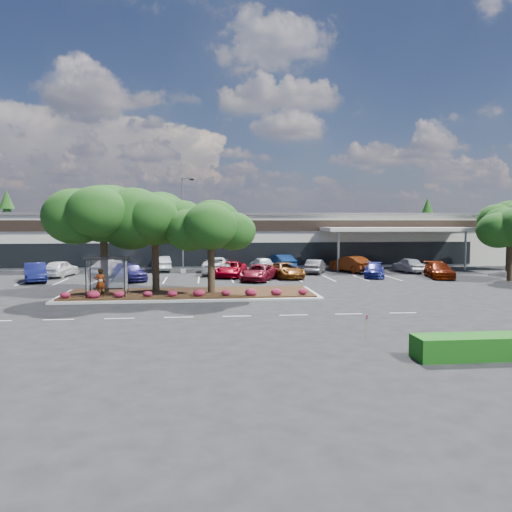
{
  "coord_description": "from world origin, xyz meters",
  "views": [
    {
      "loc": [
        -0.98,
        -31.43,
        5.29
      ],
      "look_at": [
        3.0,
        6.77,
        2.6
      ],
      "focal_mm": 35.0,
      "sensor_mm": 36.0,
      "label": 1
    }
  ],
  "objects": [
    {
      "name": "person_waiting",
      "position": [
        -7.91,
        2.54,
        1.19
      ],
      "size": [
        0.77,
        0.6,
        1.87
      ],
      "primitive_type": "imported",
      "rotation": [
        0.0,
        0.0,
        3.39
      ],
      "color": "#594C47",
      "rests_on": "landscape_island"
    },
    {
      "name": "car_1",
      "position": [
        -7.42,
        13.59,
        0.77
      ],
      "size": [
        3.53,
        4.86,
        1.54
      ],
      "primitive_type": "imported",
      "rotation": [
        0.0,
        0.0,
        0.43
      ],
      "color": "navy",
      "rests_on": "ground"
    },
    {
      "name": "ground",
      "position": [
        0.0,
        0.0,
        0.0
      ],
      "size": [
        160.0,
        160.0,
        0.0
      ],
      "primitive_type": "plane",
      "color": "black",
      "rests_on": "ground"
    },
    {
      "name": "car_12",
      "position": [
        0.22,
        18.37,
        0.85
      ],
      "size": [
        3.01,
        6.21,
        1.7
      ],
      "primitive_type": "imported",
      "rotation": [
        0.0,
        0.0,
        3.11
      ],
      "color": "white",
      "rests_on": "ground"
    },
    {
      "name": "car_9",
      "position": [
        -14.65,
        17.6,
        0.79
      ],
      "size": [
        2.79,
        4.93,
        1.58
      ],
      "primitive_type": "imported",
      "rotation": [
        0.0,
        0.0,
        2.93
      ],
      "color": "white",
      "rests_on": "ground"
    },
    {
      "name": "car_5",
      "position": [
        3.82,
        12.56,
        0.72
      ],
      "size": [
        4.22,
        5.71,
        1.44
      ],
      "primitive_type": "imported",
      "rotation": [
        0.0,
        0.0,
        -0.4
      ],
      "color": "maroon",
      "rests_on": "ground"
    },
    {
      "name": "car_13",
      "position": [
        5.03,
        20.42,
        0.78
      ],
      "size": [
        2.63,
        4.81,
        1.55
      ],
      "primitive_type": "imported",
      "rotation": [
        0.0,
        0.0,
        3.32
      ],
      "color": "silver",
      "rests_on": "ground"
    },
    {
      "name": "conifer_north_east",
      "position": [
        34.0,
        44.0,
        4.5
      ],
      "size": [
        3.96,
        3.96,
        9.0
      ],
      "primitive_type": "cone",
      "color": "#13380F",
      "rests_on": "ground"
    },
    {
      "name": "survey_stake",
      "position": [
        6.28,
        -9.88,
        0.7
      ],
      "size": [
        0.07,
        0.14,
        1.08
      ],
      "color": "#9E8752",
      "rests_on": "ground"
    },
    {
      "name": "island_tree_west",
      "position": [
        -8.0,
        4.5,
        4.21
      ],
      "size": [
        7.2,
        7.2,
        7.89
      ],
      "primitive_type": null,
      "color": "#13380F",
      "rests_on": "landscape_island"
    },
    {
      "name": "car_17",
      "position": [
        20.09,
        18.21,
        0.76
      ],
      "size": [
        2.21,
        4.62,
        1.52
      ],
      "primitive_type": "imported",
      "rotation": [
        0.0,
        0.0,
        3.24
      ],
      "color": "#B8BAC6",
      "rests_on": "ground"
    },
    {
      "name": "car_11",
      "position": [
        -5.57,
        22.05,
        0.8
      ],
      "size": [
        2.52,
        5.06,
        1.59
      ],
      "primitive_type": "imported",
      "rotation": [
        0.0,
        0.0,
        3.32
      ],
      "color": "silver",
      "rests_on": "ground"
    },
    {
      "name": "shrub_row",
      "position": [
        -2.0,
        1.9,
        0.51
      ],
      "size": [
        17.0,
        0.8,
        0.5
      ],
      "primitive_type": null,
      "color": "#9D2244",
      "rests_on": "landscape_island"
    },
    {
      "name": "landscape_island",
      "position": [
        -2.0,
        4.0,
        0.12
      ],
      "size": [
        18.0,
        6.0,
        0.26
      ],
      "color": "#ACABA6",
      "rests_on": "ground"
    },
    {
      "name": "car_6",
      "position": [
        6.59,
        14.27,
        0.71
      ],
      "size": [
        3.33,
        5.49,
        1.42
      ],
      "primitive_type": "imported",
      "rotation": [
        0.0,
        0.0,
        0.2
      ],
      "color": "brown",
      "rests_on": "ground"
    },
    {
      "name": "island_tree_east",
      "position": [
        -0.5,
        3.7,
        3.51
      ],
      "size": [
        5.8,
        5.8,
        6.5
      ],
      "primitive_type": null,
      "color": "#13380F",
      "rests_on": "landscape_island"
    },
    {
      "name": "bus_shelter",
      "position": [
        -7.5,
        2.95,
        2.31
      ],
      "size": [
        2.75,
        1.55,
        2.59
      ],
      "color": "black",
      "rests_on": "landscape_island"
    },
    {
      "name": "tree_east_near",
      "position": [
        26.0,
        10.0,
        3.25
      ],
      "size": [
        5.6,
        5.6,
        6.51
      ],
      "primitive_type": null,
      "color": "#13380F",
      "rests_on": "ground"
    },
    {
      "name": "retail_store",
      "position": [
        0.06,
        33.91,
        3.15
      ],
      "size": [
        80.4,
        25.2,
        6.25
      ],
      "color": "beige",
      "rests_on": "ground"
    },
    {
      "name": "car_15",
      "position": [
        10.24,
        18.08,
        0.71
      ],
      "size": [
        3.0,
        4.53,
        1.41
      ],
      "primitive_type": "imported",
      "rotation": [
        0.0,
        0.0,
        2.75
      ],
      "color": "#4E4C53",
      "rests_on": "ground"
    },
    {
      "name": "hedge_south_east",
      "position": [
        10.0,
        -13.5,
        0.45
      ],
      "size": [
        6.0,
        1.3,
        0.9
      ],
      "primitive_type": "cube",
      "color": "#18440C",
      "rests_on": "ground"
    },
    {
      "name": "car_4",
      "position": [
        1.55,
        15.7,
        0.73
      ],
      "size": [
        3.59,
        5.67,
        1.46
      ],
      "primitive_type": "imported",
      "rotation": [
        0.0,
        0.0,
        -0.24
      ],
      "color": "#9D0015",
      "rests_on": "ground"
    },
    {
      "name": "conifer_north_west",
      "position": [
        -30.0,
        46.0,
        5.0
      ],
      "size": [
        4.4,
        4.4,
        10.0
      ],
      "primitive_type": "cone",
      "color": "#13380F",
      "rests_on": "ground"
    },
    {
      "name": "car_0",
      "position": [
        -15.71,
        13.71,
        0.82
      ],
      "size": [
        3.31,
        5.28,
        1.64
      ],
      "primitive_type": "imported",
      "rotation": [
        0.0,
        0.0,
        0.34
      ],
      "color": "#141953",
      "rests_on": "ground"
    },
    {
      "name": "car_14",
      "position": [
        7.2,
        22.06,
        0.84
      ],
      "size": [
        3.05,
        5.38,
        1.68
      ],
      "primitive_type": "imported",
      "rotation": [
        0.0,
        0.0,
        3.41
      ],
      "color": "navy",
      "rests_on": "ground"
    },
    {
      "name": "car_2",
      "position": [
        -8.33,
        14.74,
        0.78
      ],
      "size": [
        2.09,
        4.65,
        1.55
      ],
      "primitive_type": "imported",
      "rotation": [
        0.0,
        0.0,
        0.06
      ],
      "color": "navy",
      "rests_on": "ground"
    },
    {
      "name": "island_tree_mid",
      "position": [
        -4.5,
        5.2,
        3.92
      ],
      "size": [
        6.6,
        6.6,
        7.32
      ],
      "primitive_type": null,
      "color": "#13380F",
      "rests_on": "landscape_island"
    },
    {
      "name": "tree_east_far",
      "position": [
        31.0,
        18.0,
        3.81
      ],
      "size": [
        6.4,
        6.4,
        7.62
      ],
      "primitive_type": null,
      "color": "#13380F",
      "rests_on": "ground"
    },
    {
      "name": "light_pole",
      "position": [
        -3.04,
        19.73,
        4.3
      ],
      "size": [
        1.38,
        0.86,
        9.71
      ],
      "rotation": [
        0.0,
        0.0,
        -0.42
      ],
      "color": "#ACABA6",
      "rests_on": "ground"
    },
    {
      "name": "car_10",
      "position": [
        -9.95,
        17.95,
        0.77
      ],
      "size": [
        3.25,
        4.97,
        1.55
      ],
      "primitive_type": "imported",
      "rotation": [
        0.0,
        0.0,
        2.76
      ],
      "color": "silver",
      "rests_on": "ground"
    },
    {
      "name": "car_16",
      "position": [
        14.12,
        18.97,
        0.83
      ],
      "size": [
        3.7,
        5.33,
        1.66
      ],
      "primitive_type": "imported",
      "rotation": [
        0.0,
        0.0,
        3.57
      ],
      "color": "#632308",
      "rests_on": "ground"
    },
    {
      "name": "car_7",
      "position": [
        14.98,
        14.03,
        0.67
      ],
      "size": [
        3.23,
        4.94,
        1.33
      ],
      "primitive_type": "imported",
      "rotation": [
        0.0,
        0.0,
        -0.32
      ],
      "color": "navy",
      "rests_on": "ground"
    },
    {
      "name": "car_8",
      "position": [
        20.79,
        12.8,
        0.72
      ],
      "size": [
        3.0,
        5.29,
        1.45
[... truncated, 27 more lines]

